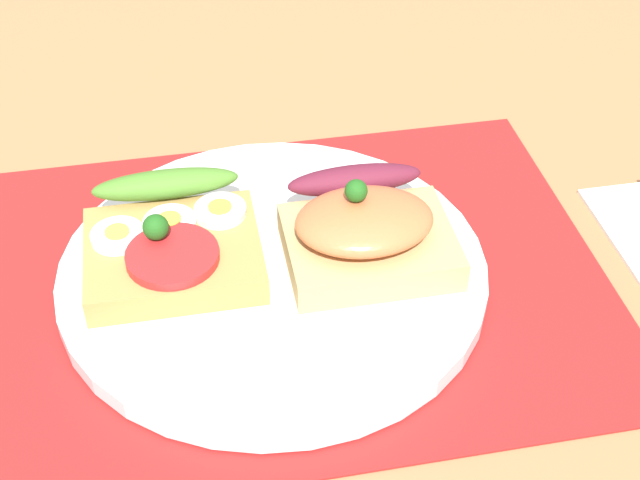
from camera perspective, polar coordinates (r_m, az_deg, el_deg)
name	(u,v)px	position (r cm, az deg, el deg)	size (l,w,h in cm)	color
ground_plane	(274,301)	(58.79, -2.88, -3.82)	(120.00, 90.00, 3.20)	#A06B42
placemat	(274,281)	(57.58, -2.94, -2.57)	(41.89, 30.20, 0.30)	maroon
plate	(273,272)	(57.05, -2.96, -2.00)	(26.73, 26.73, 1.27)	white
sandwich_egg_tomato	(172,242)	(56.70, -9.29, -0.12)	(10.66, 10.42, 4.11)	#AB8344
sandwich_salmon	(366,229)	(55.95, 2.89, 0.67)	(10.33, 9.55, 5.71)	tan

